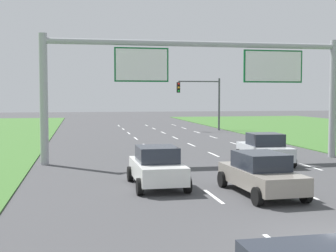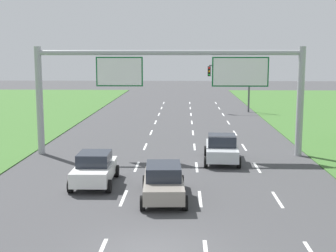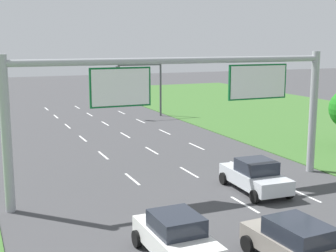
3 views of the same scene
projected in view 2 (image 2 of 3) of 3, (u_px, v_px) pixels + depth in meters
lane_dashes_inner_left at (141, 156)px, 30.27m from camera, size 0.14×68.40×0.01m
lane_dashes_inner_right at (195, 156)px, 30.15m from camera, size 0.14×68.40×0.01m
lane_dashes_slip at (250, 156)px, 30.03m from camera, size 0.14×68.40×0.01m
car_lead_silver at (95, 169)px, 23.50m from camera, size 2.09×4.05×1.64m
car_mid_lane at (164, 181)px, 21.23m from camera, size 2.21×4.52×1.57m
car_far_ahead at (222, 148)px, 28.49m from camera, size 2.29×4.38×1.67m
sign_gantry at (173, 80)px, 29.84m from camera, size 17.24×0.44×7.00m
traffic_light_mast at (232, 78)px, 52.37m from camera, size 4.76×0.49×5.60m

